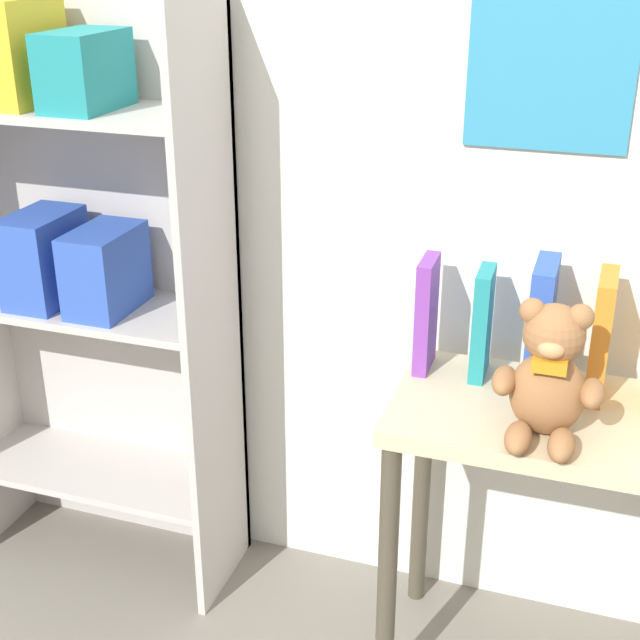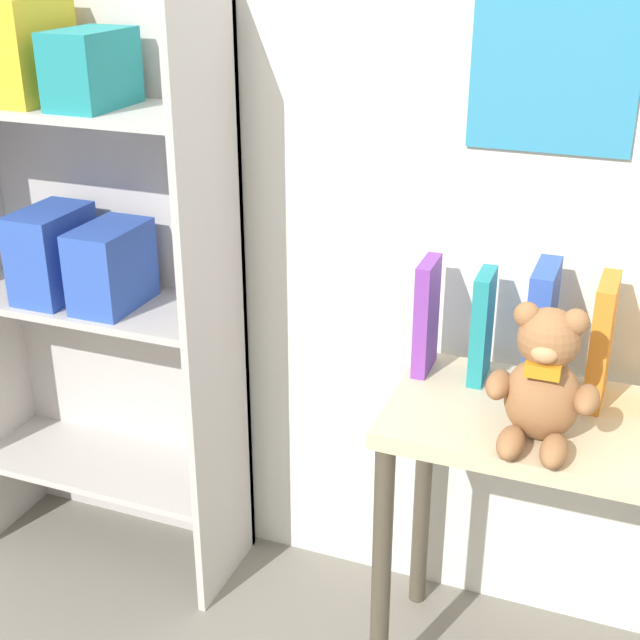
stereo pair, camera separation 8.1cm
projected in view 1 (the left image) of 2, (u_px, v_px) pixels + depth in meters
name	position (u px, v px, depth m)	size (l,w,h in m)	color
wall_back	(501.00, 76.00, 1.77)	(4.80, 0.07, 2.50)	silver
bookshelf_side	(86.00, 259.00, 2.07)	(0.68, 0.29, 1.42)	#BCB7B2
display_table	(553.00, 464.00, 1.78)	(0.64, 0.38, 0.66)	beige
teddy_bear	(549.00, 377.00, 1.60)	(0.20, 0.18, 0.26)	#99663D
book_standing_purple	(426.00, 314.00, 1.85)	(0.03, 0.11, 0.24)	purple
book_standing_teal	(482.00, 324.00, 1.82)	(0.03, 0.11, 0.23)	teal
book_standing_blue	(541.00, 326.00, 1.77)	(0.04, 0.15, 0.27)	#2D51B7
book_standing_orange	(601.00, 336.00, 1.74)	(0.03, 0.14, 0.25)	orange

